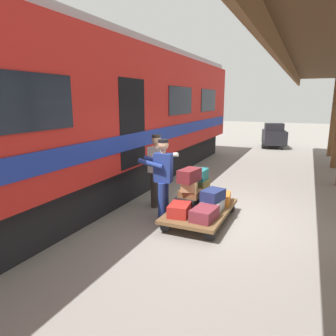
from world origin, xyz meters
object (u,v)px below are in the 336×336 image
Objects in this scene: suitcase_maroon_trunk at (189,175)px; porter_in_overalls at (162,177)px; suitcase_gray_aluminum at (212,205)px; luggage_cart at (200,211)px; baggage_tug at (274,136)px; suitcase_cream_canvas at (197,194)px; train_car at (80,117)px; suitcase_red_plastic at (179,210)px; suitcase_orange_carryall at (219,198)px; suitcase_teal_softside at (197,174)px; porter_by_door at (157,168)px; suitcase_navy_fabric at (213,195)px; suitcase_olive_duffel at (198,184)px; suitcase_brown_leather at (191,193)px; suitcase_burgundy_valise at (204,214)px; suitcase_black_hardshell at (189,202)px; suitcase_tan_vintage at (189,186)px.

porter_in_overalls reaches higher than suitcase_maroon_trunk.
luggage_cart is at bearing 0.00° from suitcase_gray_aluminum.
suitcase_cream_canvas is at bearing 86.92° from baggage_tug.
train_car is 3.56m from suitcase_red_plastic.
train_car is 3.91m from suitcase_orange_carryall.
suitcase_teal_softside is (-3.00, -0.20, -1.20)m from train_car.
luggage_cart is 3.62× the size of suitcase_maroon_trunk.
train_car reaches higher than suitcase_orange_carryall.
suitcase_gray_aluminum is (-0.25, -0.00, 0.15)m from luggage_cart.
porter_by_door is at bearing 81.76° from baggage_tug.
suitcase_navy_fabric reaches higher than luggage_cart.
suitcase_orange_carryall is at bearing -90.00° from suitcase_gray_aluminum.
porter_in_overalls reaches higher than baggage_tug.
suitcase_olive_duffel is (0.51, -0.54, 0.04)m from suitcase_navy_fabric.
suitcase_teal_softside reaches higher than suitcase_brown_leather.
suitcase_burgundy_valise is at bearing 115.39° from suitcase_cream_canvas.
suitcase_black_hardshell is 1.00× the size of suitcase_maroon_trunk.
luggage_cart is at bearing 115.18° from suitcase_olive_duffel.
suitcase_cream_canvas reaches higher than suitcase_orange_carryall.
porter_in_overalls is 11.42m from baggage_tug.
suitcase_olive_duffel is at bearing -64.72° from suitcase_burgundy_valise.
porter_by_door is at bearing 1.93° from suitcase_orange_carryall.
suitcase_maroon_trunk reaches higher than suitcase_cream_canvas.
suitcase_navy_fabric is at bearing -173.19° from suitcase_tan_vintage.
suitcase_gray_aluminum is (0.00, 0.53, 0.00)m from suitcase_orange_carryall.
suitcase_brown_leather is 0.68m from porter_in_overalls.
suitcase_black_hardshell is 0.31× the size of porter_by_door.
suitcase_teal_softside is (0.05, -0.60, 0.11)m from suitcase_tan_vintage.
suitcase_red_plastic is at bearing 163.55° from train_car.
train_car reaches higher than suitcase_tan_vintage.
luggage_cart is at bearing 173.72° from train_car.
porter_by_door is (1.01, -0.49, 0.34)m from suitcase_brown_leather.
suitcase_brown_leather is (0.47, 0.01, 0.20)m from suitcase_gray_aluminum.
suitcase_brown_leather is at bearing -161.97° from porter_in_overalls.
baggage_tug is at bearing -93.12° from suitcase_olive_duffel.
baggage_tug is (-0.07, -10.64, 0.24)m from suitcase_orange_carryall.
suitcase_orange_carryall is at bearing -178.07° from porter_by_door.
suitcase_olive_duffel is (0.02, -0.59, -0.11)m from suitcase_tan_vintage.
porter_in_overalls is at bearing 56.63° from suitcase_teal_softside.
suitcase_brown_leather is (-0.04, -0.52, 0.19)m from suitcase_red_plastic.
suitcase_cream_canvas is at bearing -45.53° from suitcase_navy_fabric.
suitcase_tan_vintage is at bearing 111.62° from suitcase_black_hardshell.
porter_by_door reaches higher than suitcase_black_hardshell.
suitcase_tan_vintage is at bearing 4.97° from suitcase_gray_aluminum.
suitcase_teal_softside reaches higher than suitcase_gray_aluminum.
suitcase_gray_aluminum is 0.37× the size of porter_in_overalls.
suitcase_tan_vintage is (0.49, 0.06, 0.15)m from suitcase_navy_fabric.
porter_in_overalls is 0.90× the size of baggage_tug.
suitcase_black_hardshell is 0.55m from suitcase_navy_fabric.
suitcase_tan_vintage is 0.23× the size of porter_by_door.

